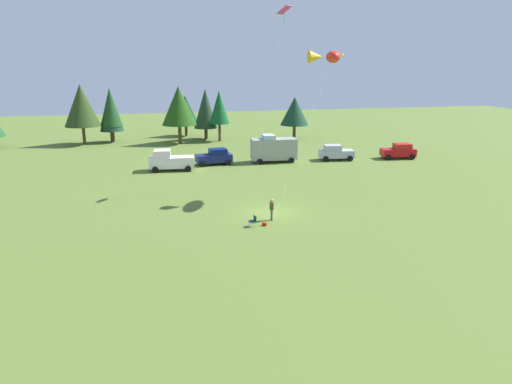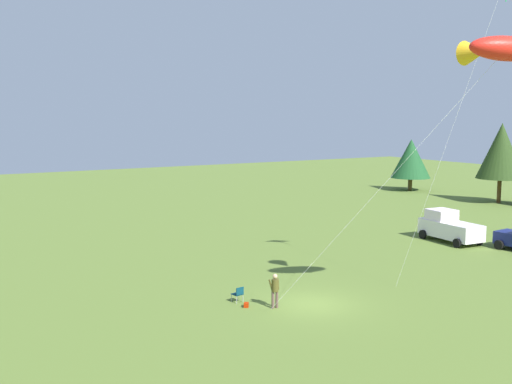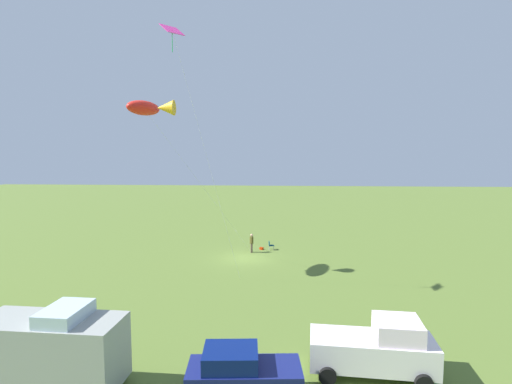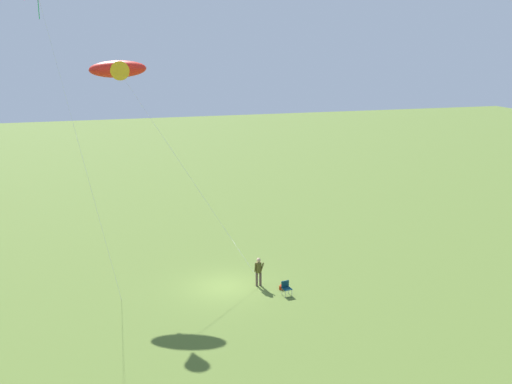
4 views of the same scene
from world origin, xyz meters
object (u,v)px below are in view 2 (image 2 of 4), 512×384
Objects in this scene: folding_chair at (238,293)px; kite_large_fish at (499,50)px; truck_white_pickup at (449,227)px; person_kite_flyer at (275,288)px; backpack_on_grass at (246,305)px.

kite_large_fish is (8.60, 8.18, 11.86)m from folding_chair.
folding_chair is 0.16× the size of truck_white_pickup.
person_kite_flyer is 2.11m from folding_chair.
truck_white_pickup reaches higher than folding_chair.
folding_chair is 21.61m from truck_white_pickup.
person_kite_flyer is at bearing -134.45° from kite_large_fish.
truck_white_pickup is at bearing -63.25° from person_kite_flyer.
truck_white_pickup reaches higher than backpack_on_grass.
folding_chair is at bearing 178.77° from backpack_on_grass.
kite_large_fish is (13.60, -12.84, 11.25)m from truck_white_pickup.
kite_large_fish reaches higher than truck_white_pickup.
backpack_on_grass is 21.85m from truck_white_pickup.
kite_large_fish is (6.91, 7.04, 11.32)m from person_kite_flyer.
truck_white_pickup is (-6.70, 19.88, 0.08)m from person_kite_flyer.
folding_chair is 0.06× the size of kite_large_fish.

